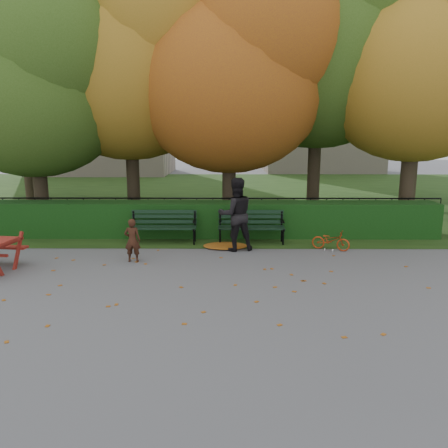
{
  "coord_description": "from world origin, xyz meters",
  "views": [
    {
      "loc": [
        0.45,
        -7.99,
        2.91
      ],
      "look_at": [
        0.38,
        1.35,
        1.0
      ],
      "focal_mm": 35.0,
      "sensor_mm": 36.0,
      "label": 1
    }
  ],
  "objects_px": {
    "tree_a": "(39,80)",
    "tree_d": "(332,39)",
    "tree_c": "(240,71)",
    "bicycle": "(331,240)",
    "bench_left": "(164,224)",
    "child": "(132,240)",
    "bench_right": "(251,224)",
    "adult": "(236,214)",
    "tree_f": "(26,59)",
    "tree_g": "(432,70)",
    "tree_b": "(137,56)",
    "tree_e": "(431,61)"
  },
  "relations": [
    {
      "from": "tree_a",
      "to": "tree_d",
      "type": "xyz_separation_m",
      "value": [
        9.07,
        1.65,
        1.46
      ]
    },
    {
      "from": "tree_a",
      "to": "tree_c",
      "type": "relative_size",
      "value": 0.94
    },
    {
      "from": "tree_d",
      "to": "bicycle",
      "type": "relative_size",
      "value": 9.89
    },
    {
      "from": "bench_left",
      "to": "child",
      "type": "distance_m",
      "value": 1.93
    },
    {
      "from": "tree_c",
      "to": "tree_d",
      "type": "distance_m",
      "value": 3.5
    },
    {
      "from": "tree_a",
      "to": "tree_d",
      "type": "bearing_deg",
      "value": 10.33
    },
    {
      "from": "bench_left",
      "to": "bench_right",
      "type": "bearing_deg",
      "value": 0.0
    },
    {
      "from": "tree_c",
      "to": "adult",
      "type": "bearing_deg",
      "value": -93.25
    },
    {
      "from": "bicycle",
      "to": "tree_d",
      "type": "bearing_deg",
      "value": 14.51
    },
    {
      "from": "tree_a",
      "to": "tree_f",
      "type": "height_order",
      "value": "tree_f"
    },
    {
      "from": "tree_a",
      "to": "bench_left",
      "type": "bearing_deg",
      "value": -25.76
    },
    {
      "from": "tree_a",
      "to": "tree_g",
      "type": "bearing_deg",
      "value": 17.19
    },
    {
      "from": "tree_g",
      "to": "tree_c",
      "type": "bearing_deg",
      "value": -153.13
    },
    {
      "from": "tree_d",
      "to": "adult",
      "type": "height_order",
      "value": "tree_d"
    },
    {
      "from": "bench_right",
      "to": "child",
      "type": "height_order",
      "value": "child"
    },
    {
      "from": "tree_c",
      "to": "tree_d",
      "type": "relative_size",
      "value": 0.84
    },
    {
      "from": "tree_g",
      "to": "child",
      "type": "bearing_deg",
      "value": -141.82
    },
    {
      "from": "tree_b",
      "to": "tree_g",
      "type": "distance_m",
      "value": 11.19
    },
    {
      "from": "tree_c",
      "to": "tree_a",
      "type": "bearing_deg",
      "value": -176.35
    },
    {
      "from": "tree_d",
      "to": "bench_right",
      "type": "height_order",
      "value": "tree_d"
    },
    {
      "from": "tree_a",
      "to": "tree_c",
      "type": "xyz_separation_m",
      "value": [
        6.02,
        0.38,
        0.3
      ]
    },
    {
      "from": "tree_g",
      "to": "bench_left",
      "type": "distance_m",
      "value": 12.37
    },
    {
      "from": "tree_a",
      "to": "tree_f",
      "type": "distance_m",
      "value": 4.31
    },
    {
      "from": "tree_a",
      "to": "tree_b",
      "type": "xyz_separation_m",
      "value": [
        2.74,
        1.17,
        0.88
      ]
    },
    {
      "from": "bench_left",
      "to": "bicycle",
      "type": "height_order",
      "value": "bench_left"
    },
    {
      "from": "tree_f",
      "to": "bicycle",
      "type": "bearing_deg",
      "value": -31.63
    },
    {
      "from": "bench_left",
      "to": "child",
      "type": "xyz_separation_m",
      "value": [
        -0.46,
        -1.87,
        -0.01
      ]
    },
    {
      "from": "tree_d",
      "to": "adult",
      "type": "bearing_deg",
      "value": -126.63
    },
    {
      "from": "tree_f",
      "to": "tree_g",
      "type": "bearing_deg",
      "value": 1.94
    },
    {
      "from": "adult",
      "to": "tree_f",
      "type": "bearing_deg",
      "value": -53.11
    },
    {
      "from": "tree_d",
      "to": "tree_g",
      "type": "bearing_deg",
      "value": 29.61
    },
    {
      "from": "tree_c",
      "to": "child",
      "type": "distance_m",
      "value": 6.51
    },
    {
      "from": "tree_f",
      "to": "bench_left",
      "type": "height_order",
      "value": "tree_f"
    },
    {
      "from": "tree_b",
      "to": "tree_g",
      "type": "relative_size",
      "value": 1.03
    },
    {
      "from": "bench_left",
      "to": "bench_right",
      "type": "height_order",
      "value": "same"
    },
    {
      "from": "tree_e",
      "to": "bench_right",
      "type": "xyz_separation_m",
      "value": [
        -5.42,
        -2.07,
        -4.56
      ]
    },
    {
      "from": "tree_a",
      "to": "bench_right",
      "type": "relative_size",
      "value": 4.16
    },
    {
      "from": "tree_b",
      "to": "bench_left",
      "type": "distance_m",
      "value": 5.87
    },
    {
      "from": "tree_e",
      "to": "bicycle",
      "type": "relative_size",
      "value": 8.42
    },
    {
      "from": "tree_d",
      "to": "tree_e",
      "type": "xyz_separation_m",
      "value": [
        2.64,
        -1.46,
        -0.9
      ]
    },
    {
      "from": "tree_b",
      "to": "child",
      "type": "relative_size",
      "value": 8.59
    },
    {
      "from": "tree_g",
      "to": "tree_e",
      "type": "bearing_deg",
      "value": -114.4
    },
    {
      "from": "tree_e",
      "to": "bench_right",
      "type": "bearing_deg",
      "value": -159.13
    },
    {
      "from": "tree_e",
      "to": "tree_g",
      "type": "height_order",
      "value": "tree_g"
    },
    {
      "from": "tree_e",
      "to": "child",
      "type": "height_order",
      "value": "tree_e"
    },
    {
      "from": "tree_b",
      "to": "tree_f",
      "type": "xyz_separation_m",
      "value": [
        -4.69,
        2.49,
        0.29
      ]
    },
    {
      "from": "adult",
      "to": "bicycle",
      "type": "bearing_deg",
      "value": 166.67
    },
    {
      "from": "tree_c",
      "to": "tree_b",
      "type": "bearing_deg",
      "value": 166.55
    },
    {
      "from": "bench_left",
      "to": "child",
      "type": "height_order",
      "value": "child"
    },
    {
      "from": "tree_g",
      "to": "tree_b",
      "type": "bearing_deg",
      "value": -164.37
    }
  ]
}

